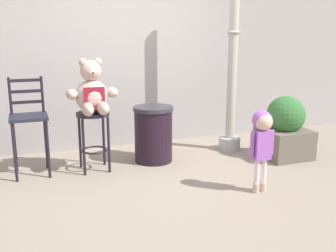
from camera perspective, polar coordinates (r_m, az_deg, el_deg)
name	(u,v)px	position (r m, az deg, el deg)	size (l,w,h in m)	color
ground_plane	(170,185)	(4.34, 0.31, -8.57)	(24.00, 24.00, 0.00)	gray
building_wall	(124,32)	(5.80, -6.50, 13.47)	(7.90, 0.30, 3.28)	#9D9994
bar_stool_with_teddy	(93,129)	(4.73, -10.87, -0.42)	(0.39, 0.39, 0.72)	#1F202C
teddy_bear	(92,93)	(4.61, -11.04, 4.77)	(0.60, 0.54, 0.64)	#BDA18F
child_walking	(262,134)	(4.07, 13.63, -1.09)	(0.28, 0.22, 0.87)	#C5AC93
trash_bin	(153,134)	(5.02, -2.16, -1.15)	(0.51, 0.51, 0.72)	black
lamppost	(232,71)	(5.46, 9.39, 7.97)	(0.30, 0.30, 2.84)	#A8A9A7
bar_chair_empty	(29,121)	(4.76, -19.74, 0.73)	(0.42, 0.42, 1.14)	#1F202C
planter_with_shrub	(285,130)	(5.40, 16.74, -0.50)	(0.60, 0.60, 0.83)	#61594C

